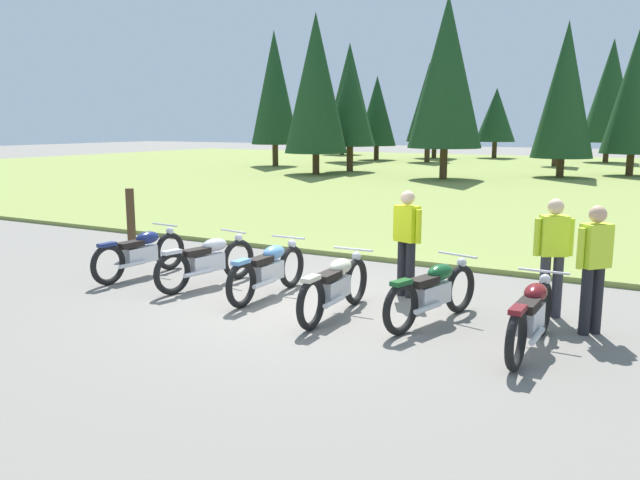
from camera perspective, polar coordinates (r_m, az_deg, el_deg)
ground_plane at (r=9.76m, az=-1.73°, el=-5.75°), size 140.00×140.00×0.00m
grass_moorland at (r=33.94m, az=21.03°, el=5.04°), size 80.00×44.00×0.10m
forest_treeline at (r=40.34m, az=13.86°, el=12.36°), size 42.05×25.97×8.97m
motorcycle_navy at (r=11.88m, az=-15.46°, el=-1.07°), size 0.62×2.10×0.88m
motorcycle_silver at (r=10.94m, az=-9.87°, el=-1.79°), size 0.69×2.08×0.88m
motorcycle_sky_blue at (r=10.16m, az=-4.56°, el=-2.59°), size 0.62×2.10×0.88m
motorcycle_cream at (r=9.13m, az=1.36°, el=-4.03°), size 0.62×2.10×0.88m
motorcycle_british_green at (r=8.94m, az=9.89°, el=-4.49°), size 0.77×2.06×0.88m
motorcycle_maroon at (r=8.12m, az=18.09°, el=-6.33°), size 0.62×2.10×0.88m
rider_in_hivis_vest at (r=9.52m, az=19.79°, el=-0.90°), size 0.49×0.37×1.67m
rider_checking_bike at (r=10.13m, az=7.64°, el=0.26°), size 0.52×0.33×1.67m
rider_with_back_turned at (r=8.93m, az=22.96°, el=-1.80°), size 0.40×0.44×1.67m
trail_marker_post at (r=13.86m, az=-16.27°, el=1.52°), size 0.12×0.12×1.38m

